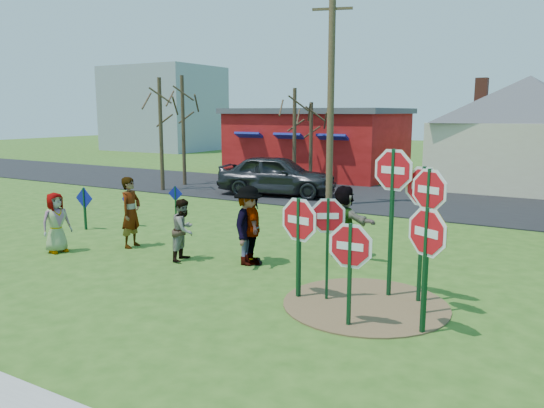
% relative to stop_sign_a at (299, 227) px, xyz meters
% --- Properties ---
extents(ground, '(120.00, 120.00, 0.00)m').
position_rel_stop_sign_a_xyz_m(ground, '(-3.18, 1.29, -1.46)').
color(ground, '#2D5518').
rests_on(ground, ground).
extents(road, '(120.00, 7.50, 0.04)m').
position_rel_stop_sign_a_xyz_m(road, '(-3.18, 12.79, -1.44)').
color(road, black).
rests_on(road, ground).
extents(dirt_patch, '(3.20, 3.20, 0.03)m').
position_rel_stop_sign_a_xyz_m(dirt_patch, '(1.32, 0.29, -1.44)').
color(dirt_patch, brown).
rests_on(dirt_patch, ground).
extents(red_building, '(9.40, 7.69, 3.90)m').
position_rel_stop_sign_a_xyz_m(red_building, '(-8.68, 19.29, 0.51)').
color(red_building, maroon).
rests_on(red_building, ground).
extents(cream_house, '(9.40, 9.40, 6.50)m').
position_rel_stop_sign_a_xyz_m(cream_house, '(2.32, 19.29, 1.47)').
color(cream_house, beige).
rests_on(cream_house, ground).
extents(distant_building, '(10.00, 8.00, 8.00)m').
position_rel_stop_sign_a_xyz_m(distant_building, '(-31.18, 31.29, 2.54)').
color(distant_building, '#8C939E').
rests_on(distant_building, ground).
extents(stop_sign_a, '(1.17, 0.29, 2.20)m').
position_rel_stop_sign_a_xyz_m(stop_sign_a, '(0.00, 0.00, 0.00)').
color(stop_sign_a, '#103C1E').
rests_on(stop_sign_a, ground).
extents(stop_sign_b, '(1.12, 0.24, 3.15)m').
position_rel_stop_sign_a_xyz_m(stop_sign_b, '(1.55, 0.99, 0.83)').
color(stop_sign_b, '#103C1E').
rests_on(stop_sign_b, ground).
extents(stop_sign_c, '(0.95, 0.45, 2.85)m').
position_rel_stop_sign_a_xyz_m(stop_sign_c, '(2.41, 0.36, 0.55)').
color(stop_sign_c, '#103C1E').
rests_on(stop_sign_c, ground).
extents(stop_sign_d, '(1.04, 0.21, 2.83)m').
position_rel_stop_sign_a_xyz_m(stop_sign_d, '(2.16, 0.96, 0.59)').
color(stop_sign_d, '#103C1E').
rests_on(stop_sign_d, ground).
extents(stop_sign_e, '(1.08, 0.07, 1.98)m').
position_rel_stop_sign_a_xyz_m(stop_sign_e, '(1.42, -0.84, -0.15)').
color(stop_sign_e, '#103C1E').
rests_on(stop_sign_e, ground).
extents(stop_sign_f, '(1.00, 0.57, 2.32)m').
position_rel_stop_sign_a_xyz_m(stop_sign_f, '(2.62, -0.51, 0.15)').
color(stop_sign_f, '#103C1E').
rests_on(stop_sign_f, ground).
extents(stop_sign_g, '(0.83, 0.49, 2.18)m').
position_rel_stop_sign_a_xyz_m(stop_sign_g, '(0.55, 0.15, 0.05)').
color(stop_sign_g, '#103C1E').
rests_on(stop_sign_g, ground).
extents(blue_diamond_b, '(0.69, 0.07, 1.36)m').
position_rel_stop_sign_a_xyz_m(blue_diamond_b, '(-8.75, 2.17, -0.62)').
color(blue_diamond_b, '#103C1E').
rests_on(blue_diamond_b, ground).
extents(blue_diamond_c, '(0.59, 0.08, 1.19)m').
position_rel_stop_sign_a_xyz_m(blue_diamond_c, '(-7.90, 3.20, -0.72)').
color(blue_diamond_c, '#103C1E').
rests_on(blue_diamond_c, ground).
extents(blue_diamond_d, '(0.56, 0.14, 1.06)m').
position_rel_stop_sign_a_xyz_m(blue_diamond_d, '(-7.92, 5.55, -0.81)').
color(blue_diamond_d, '#103C1E').
rests_on(blue_diamond_d, ground).
extents(person_a, '(0.65, 0.87, 1.61)m').
position_rel_stop_sign_a_xyz_m(person_a, '(-7.18, -0.11, -0.65)').
color(person_a, navy).
rests_on(person_a, ground).
extents(person_b, '(0.57, 0.78, 1.95)m').
position_rel_stop_sign_a_xyz_m(person_b, '(-5.87, 1.30, -0.48)').
color(person_b, '#256F5D').
rests_on(person_b, ground).
extents(person_c, '(0.73, 0.86, 1.56)m').
position_rel_stop_sign_a_xyz_m(person_c, '(-3.77, 1.00, -0.68)').
color(person_c, brown).
rests_on(person_c, ground).
extents(person_d, '(1.01, 1.40, 1.95)m').
position_rel_stop_sign_a_xyz_m(person_d, '(-2.16, 1.50, -0.48)').
color(person_d, '#2F2E33').
rests_on(person_d, ground).
extents(person_e, '(1.02, 1.09, 1.81)m').
position_rel_stop_sign_a_xyz_m(person_e, '(-2.07, 1.56, -0.56)').
color(person_e, '#503157').
rests_on(person_e, ground).
extents(person_f, '(1.82, 1.14, 1.88)m').
position_rel_stop_sign_a_xyz_m(person_f, '(-0.39, 3.25, -0.52)').
color(person_f, '#1D4F29').
rests_on(person_f, ground).
extents(suv, '(5.55, 3.05, 1.79)m').
position_rel_stop_sign_a_xyz_m(suv, '(-6.89, 11.21, -0.53)').
color(suv, '#303036').
rests_on(suv, road).
extents(utility_pole, '(2.02, 0.78, 8.55)m').
position_rel_stop_sign_a_xyz_m(utility_pole, '(-3.83, 10.01, 3.04)').
color(utility_pole, '#4C3823').
rests_on(utility_pole, ground).
extents(bare_tree_west, '(1.80, 1.80, 5.48)m').
position_rel_stop_sign_a_xyz_m(bare_tree_west, '(-12.67, 11.83, 2.09)').
color(bare_tree_west, '#382819').
rests_on(bare_tree_west, ground).
extents(bare_tree_east, '(1.80, 1.80, 4.82)m').
position_rel_stop_sign_a_xyz_m(bare_tree_east, '(-7.29, 13.59, 1.66)').
color(bare_tree_east, '#382819').
rests_on(bare_tree_east, ground).
extents(bare_tree_mid, '(1.80, 1.80, 5.26)m').
position_rel_stop_sign_a_xyz_m(bare_tree_mid, '(-12.38, 9.85, 1.95)').
color(bare_tree_mid, '#382819').
rests_on(bare_tree_mid, ground).
extents(bare_tree_extra, '(1.80, 1.80, 4.17)m').
position_rel_stop_sign_a_xyz_m(bare_tree_extra, '(-6.97, 14.74, 1.24)').
color(bare_tree_extra, '#382819').
rests_on(bare_tree_extra, ground).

